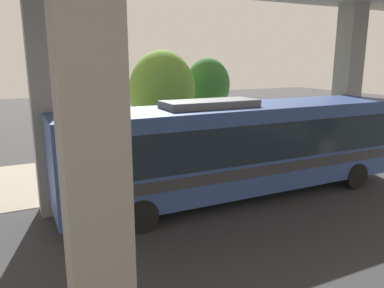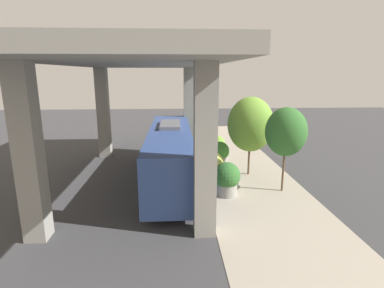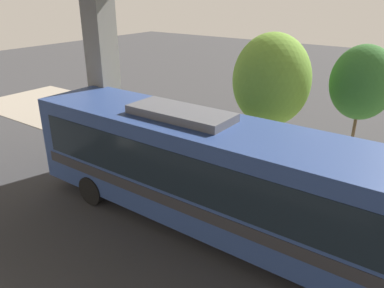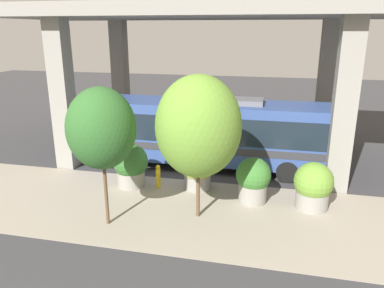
% 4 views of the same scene
% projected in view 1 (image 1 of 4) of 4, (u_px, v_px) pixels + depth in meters
% --- Properties ---
extents(ground_plane, '(80.00, 80.00, 0.00)m').
position_uv_depth(ground_plane, '(217.00, 180.00, 15.48)').
color(ground_plane, '#38383A').
rests_on(ground_plane, ground).
extents(sidewalk_strip, '(6.00, 40.00, 0.02)m').
position_uv_depth(sidewalk_strip, '(187.00, 162.00, 18.11)').
color(sidewalk_strip, gray).
rests_on(sidewalk_strip, ground).
extents(bus, '(2.71, 12.76, 3.55)m').
position_uv_depth(bus, '(241.00, 145.00, 13.18)').
color(bus, '#334C8C').
rests_on(bus, ground).
extents(fire_hydrant, '(0.42, 0.20, 1.07)m').
position_uv_depth(fire_hydrant, '(228.00, 158.00, 16.82)').
color(fire_hydrant, gold).
rests_on(fire_hydrant, ground).
extents(planter_front, '(1.54, 1.54, 1.94)m').
position_uv_depth(planter_front, '(250.00, 145.00, 17.30)').
color(planter_front, gray).
rests_on(planter_front, ground).
extents(planter_middle, '(1.39, 1.39, 1.88)m').
position_uv_depth(planter_middle, '(135.00, 156.00, 15.38)').
color(planter_middle, gray).
rests_on(planter_middle, ground).
extents(planter_back, '(1.43, 1.43, 1.75)m').
position_uv_depth(planter_back, '(198.00, 157.00, 15.71)').
color(planter_back, gray).
rests_on(planter_back, ground).
extents(planter_extra, '(1.50, 1.50, 1.87)m').
position_uv_depth(planter_extra, '(78.00, 164.00, 14.43)').
color(planter_extra, gray).
rests_on(planter_extra, ground).
extents(street_tree_near, '(3.03, 3.03, 5.29)m').
position_uv_depth(street_tree_near, '(162.00, 90.00, 17.12)').
color(street_tree_near, brown).
rests_on(street_tree_near, ground).
extents(street_tree_far, '(2.33, 2.33, 4.95)m').
position_uv_depth(street_tree_far, '(208.00, 85.00, 19.52)').
color(street_tree_far, brown).
rests_on(street_tree_far, ground).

